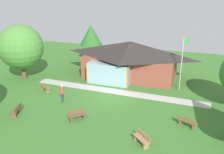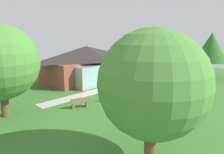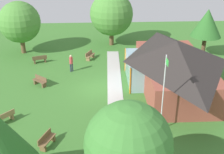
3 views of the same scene
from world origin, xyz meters
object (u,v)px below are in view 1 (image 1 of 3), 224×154
at_px(flagpole, 182,62).
at_px(bench_front_right, 142,139).
at_px(bench_front_center, 77,115).
at_px(bench_lawn_far_right, 187,122).
at_px(tree_west_hedge, 21,47).
at_px(visitor_strolling_lawn, 62,92).
at_px(bench_mid_left, 45,87).
at_px(pavilion, 129,59).
at_px(bench_front_left, 17,111).
at_px(tree_behind_pavilion_left, 91,35).

relative_size(flagpole, bench_front_right, 3.99).
relative_size(bench_front_center, bench_lawn_far_right, 0.92).
height_order(bench_front_center, tree_west_hedge, tree_west_hedge).
relative_size(visitor_strolling_lawn, tree_west_hedge, 0.27).
bearing_deg(bench_mid_left, bench_front_center, -10.37).
bearing_deg(bench_mid_left, pavilion, 71.33).
bearing_deg(bench_front_center, bench_front_right, 115.13).
distance_m(bench_front_center, bench_mid_left, 7.41).
relative_size(bench_front_center, bench_front_left, 0.92).
relative_size(flagpole, bench_mid_left, 3.62).
xyz_separation_m(bench_front_left, tree_behind_pavilion_left, (-1.07, 17.84, 3.37)).
bearing_deg(bench_lawn_far_right, flagpole, 122.58).
bearing_deg(bench_front_right, bench_front_left, 39.37).
bearing_deg(tree_west_hedge, bench_front_left, -55.70).
height_order(bench_lawn_far_right, bench_mid_left, same).
bearing_deg(visitor_strolling_lawn, tree_behind_pavilion_left, 172.51).
height_order(bench_lawn_far_right, tree_behind_pavilion_left, tree_behind_pavilion_left).
bearing_deg(tree_west_hedge, bench_mid_left, -29.56).
distance_m(bench_front_right, tree_behind_pavilion_left, 22.26).
xyz_separation_m(bench_front_right, bench_lawn_far_right, (2.78, 3.41, 0.00)).
height_order(bench_front_left, bench_mid_left, same).
height_order(bench_mid_left, tree_west_hedge, tree_west_hedge).
distance_m(bench_front_center, visitor_strolling_lawn, 3.91).
bearing_deg(tree_behind_pavilion_left, bench_front_center, -69.67).
height_order(pavilion, bench_front_right, pavilion).
xyz_separation_m(bench_front_center, bench_front_left, (-5.19, -0.93, 0.00)).
distance_m(bench_lawn_far_right, visitor_strolling_lawn, 11.40).
height_order(pavilion, bench_mid_left, pavilion).
distance_m(bench_front_right, bench_mid_left, 13.12).
height_order(flagpole, tree_behind_pavilion_left, flagpole).
bearing_deg(tree_west_hedge, pavilion, 22.00).
xyz_separation_m(pavilion, tree_behind_pavilion_left, (-7.32, 5.31, 1.52)).
height_order(bench_front_center, bench_lawn_far_right, same).
distance_m(flagpole, bench_lawn_far_right, 8.15).
height_order(bench_front_right, bench_front_left, same).
distance_m(bench_front_left, tree_west_hedge, 10.10).
bearing_deg(bench_lawn_far_right, bench_front_right, -106.09).
distance_m(bench_front_right, bench_front_left, 10.94).
xyz_separation_m(pavilion, bench_lawn_far_right, (7.45, -9.73, -1.85)).
height_order(bench_front_right, bench_lawn_far_right, same).
height_order(pavilion, flagpole, flagpole).
relative_size(flagpole, visitor_strolling_lawn, 3.21).
height_order(bench_front_center, tree_behind_pavilion_left, tree_behind_pavilion_left).
xyz_separation_m(bench_front_right, bench_mid_left, (-11.73, 5.88, 0.00)).
xyz_separation_m(bench_front_right, bench_front_left, (-10.92, 0.60, 0.00)).
bearing_deg(bench_front_left, bench_front_right, -111.41).
distance_m(flagpole, bench_mid_left, 14.44).
height_order(flagpole, tree_west_hedge, tree_west_hedge).
bearing_deg(flagpole, bench_mid_left, -158.83).
bearing_deg(flagpole, bench_front_center, -127.35).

